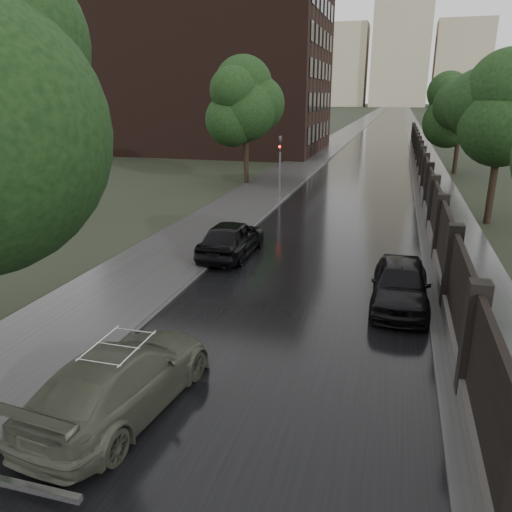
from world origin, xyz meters
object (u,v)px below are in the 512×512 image
Objects in this scene: tree_right_c at (461,113)px; tree_left_far at (246,112)px; volga_sedan at (121,379)px; hatchback_left at (232,238)px; tree_right_b at (501,126)px; car_right_near at (400,284)px; traffic_light at (280,162)px.

tree_left_far is at bearing -147.17° from tree_right_c.
volga_sedan is 1.13× the size of hatchback_left.
tree_right_c is 29.31m from hatchback_left.
tree_right_c is (0.00, 18.00, 0.00)m from tree_right_b.
tree_right_b is at bearing -27.30° from tree_left_far.
volga_sedan is at bearing -127.64° from car_right_near.
traffic_light is at bearing -85.46° from hatchback_left.
car_right_near is at bearing 153.82° from hatchback_left.
traffic_light is at bearing 115.96° from car_right_near.
tree_right_c is 1.62× the size of car_right_near.
tree_right_b is at bearing -140.45° from hatchback_left.
tree_right_c is 1.39× the size of volga_sedan.
tree_right_c is 1.56× the size of hatchback_left.
car_right_near is (11.13, -20.28, -4.50)m from tree_left_far.
tree_right_b is at bearing -14.24° from traffic_light.
tree_left_far reaches higher than car_right_near.
tree_left_far reaches higher than traffic_light.
tree_left_far reaches higher than volga_sedan.
tree_left_far is at bearing 126.47° from traffic_light.
car_right_near is (-4.37, -12.28, -4.21)m from tree_right_b.
tree_right_b is 1.75× the size of traffic_light.
hatchback_left is (-11.10, -26.80, -4.18)m from tree_right_c.
hatchback_left is 7.57m from car_right_near.
tree_right_c is at bearing 51.82° from traffic_light.
tree_right_b is 14.77m from hatchback_left.
car_right_near is (6.73, -3.47, -0.03)m from hatchback_left.
car_right_near is (7.43, -15.27, -1.66)m from traffic_light.
tree_left_far is 17.94m from hatchback_left.
tree_right_c reaches higher than hatchback_left.
hatchback_left is at bearing -141.59° from tree_right_b.
tree_left_far reaches higher than tree_right_b.
hatchback_left is at bearing -112.50° from tree_right_c.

